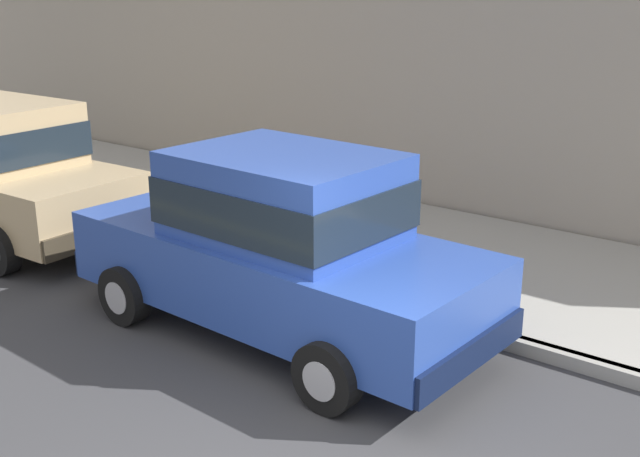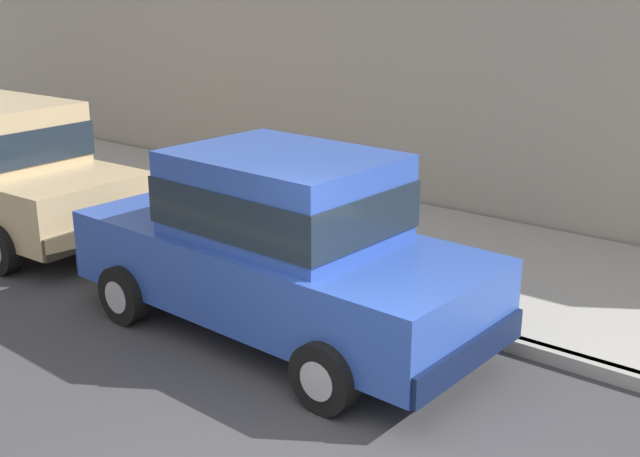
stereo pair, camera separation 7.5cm
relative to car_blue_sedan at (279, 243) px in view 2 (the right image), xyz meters
name	(u,v)px [view 2 (the right image)]	position (x,y,z in m)	size (l,w,h in m)	color
curb	(501,340)	(1.10, -1.96, -0.91)	(0.16, 64.00, 0.14)	gray
sidewalk	(569,287)	(2.90, -1.96, -0.91)	(3.60, 64.00, 0.14)	#99968E
car_blue_sedan	(279,243)	(0.00, 0.00, 0.00)	(2.15, 4.66, 1.92)	#28479E
dog_tan	(372,230)	(2.34, 0.47, -0.55)	(0.52, 0.62, 0.49)	tan
fire_hydrant	(175,202)	(1.55, 3.35, -0.51)	(0.34, 0.24, 0.72)	red
building_facade	(304,64)	(5.00, 3.79, 1.13)	(0.50, 20.00, 4.22)	#9E9384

